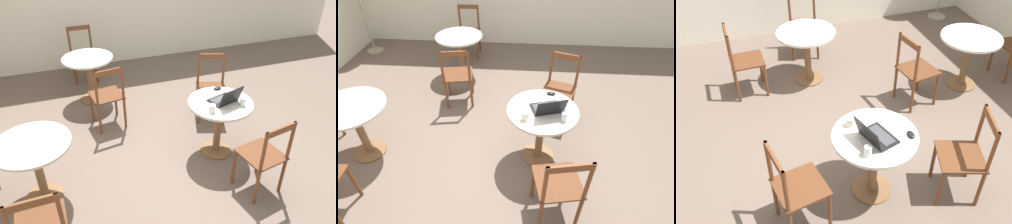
% 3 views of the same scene
% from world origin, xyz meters
% --- Properties ---
extents(ground_plane, '(16.00, 16.00, 0.00)m').
position_xyz_m(ground_plane, '(0.00, 0.00, 0.00)').
color(ground_plane, '#66564C').
extents(cafe_table_near, '(0.76, 0.76, 0.72)m').
position_xyz_m(cafe_table_near, '(0.01, -0.42, 0.56)').
color(cafe_table_near, brown).
rests_on(cafe_table_near, ground_plane).
extents(cafe_table_mid, '(0.76, 0.76, 0.72)m').
position_xyz_m(cafe_table_mid, '(1.85, 0.88, 0.56)').
color(cafe_table_mid, brown).
rests_on(cafe_table_mid, ground_plane).
extents(cafe_table_far, '(0.76, 0.76, 0.72)m').
position_xyz_m(cafe_table_far, '(-0.09, 1.67, 0.56)').
color(cafe_table_far, brown).
rests_on(cafe_table_far, ground_plane).
extents(chair_near_left, '(0.48, 0.48, 0.92)m').
position_xyz_m(chair_near_left, '(-0.75, -0.56, 0.46)').
color(chair_near_left, brown).
rests_on(chair_near_left, ground_plane).
extents(chair_near_right, '(0.52, 0.52, 0.92)m').
position_xyz_m(chair_near_right, '(0.80, -0.69, 0.46)').
color(chair_near_right, brown).
rests_on(chair_near_right, ground_plane).
extents(chair_mid_left, '(0.47, 0.47, 0.92)m').
position_xyz_m(chair_mid_left, '(1.02, 0.75, 0.46)').
color(chair_mid_left, brown).
rests_on(chair_mid_left, ground_plane).
extents(chair_mid_right, '(0.42, 0.42, 0.92)m').
position_xyz_m(chair_mid_right, '(2.64, 0.89, 0.46)').
color(chair_mid_right, brown).
rests_on(chair_mid_right, ground_plane).
extents(laptop, '(0.35, 0.38, 0.22)m').
position_xyz_m(laptop, '(-0.01, -0.47, 0.77)').
color(laptop, black).
rests_on(laptop, cafe_table_near).
extents(mouse, '(0.06, 0.10, 0.03)m').
position_xyz_m(mouse, '(0.30, -0.52, 0.74)').
color(mouse, black).
rests_on(mouse, cafe_table_near).
extents(mug, '(0.12, 0.08, 0.09)m').
position_xyz_m(mug, '(-0.15, -0.23, 0.77)').
color(mug, silver).
rests_on(mug, cafe_table_near).
extents(drinking_glass, '(0.06, 0.06, 0.10)m').
position_xyz_m(drinking_glass, '(-0.14, -0.63, 0.77)').
color(drinking_glass, silver).
rests_on(drinking_glass, cafe_table_near).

